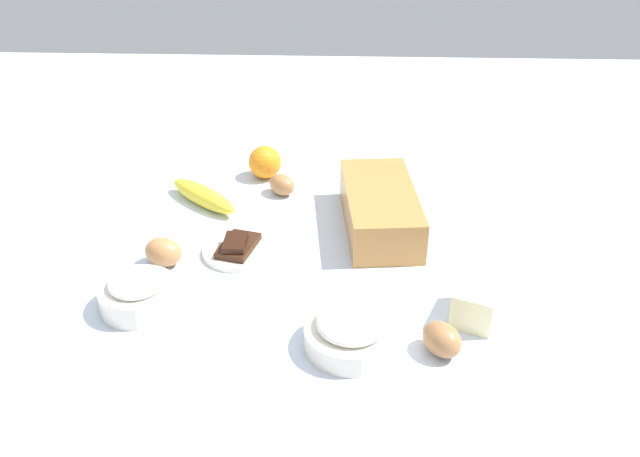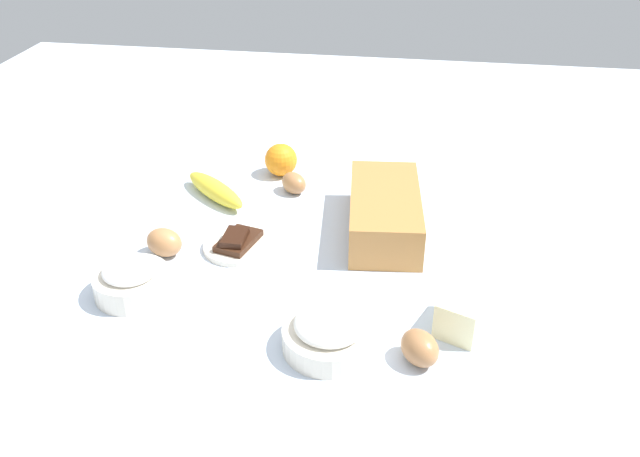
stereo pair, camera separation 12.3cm
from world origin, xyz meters
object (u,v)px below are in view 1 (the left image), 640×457
(loaf_pan, at_px, (380,208))
(orange_fruit, at_px, (265,162))
(banana, at_px, (203,196))
(egg_near_butter, at_px, (282,185))
(egg_loose, at_px, (442,339))
(flour_bowl, at_px, (351,331))
(butter_block, at_px, (477,302))
(egg_beside_bowl, at_px, (163,252))
(sugar_bowl, at_px, (138,292))
(chocolate_plate, at_px, (238,249))

(loaf_pan, relative_size, orange_fruit, 4.05)
(banana, xyz_separation_m, egg_near_butter, (-0.05, 0.16, 0.00))
(banana, relative_size, egg_loose, 2.86)
(egg_near_butter, bearing_deg, flour_bowl, 16.83)
(banana, distance_m, butter_block, 0.61)
(orange_fruit, bearing_deg, banana, -40.66)
(egg_near_butter, bearing_deg, egg_beside_bowl, -34.01)
(butter_block, distance_m, egg_beside_bowl, 0.54)
(egg_beside_bowl, xyz_separation_m, egg_loose, (0.22, 0.46, -0.00))
(butter_block, bearing_deg, loaf_pan, -152.77)
(banana, height_order, orange_fruit, orange_fruit)
(loaf_pan, xyz_separation_m, butter_block, (0.28, 0.14, -0.01))
(sugar_bowl, distance_m, egg_beside_bowl, 0.12)
(flour_bowl, height_order, chocolate_plate, flour_bowl)
(banana, relative_size, butter_block, 2.11)
(orange_fruit, distance_m, egg_beside_bowl, 0.38)
(flour_bowl, xyz_separation_m, butter_block, (-0.08, 0.20, 0.00))
(chocolate_plate, bearing_deg, egg_beside_bowl, -72.24)
(banana, bearing_deg, egg_beside_bowl, -7.30)
(egg_beside_bowl, bearing_deg, loaf_pan, 110.83)
(loaf_pan, bearing_deg, banana, -107.56)
(sugar_bowl, distance_m, orange_fruit, 0.50)
(flour_bowl, distance_m, chocolate_plate, 0.32)
(butter_block, bearing_deg, banana, -125.24)
(egg_loose, bearing_deg, egg_near_butter, -150.45)
(egg_loose, bearing_deg, orange_fruit, -150.52)
(loaf_pan, distance_m, sugar_bowl, 0.48)
(flour_bowl, relative_size, egg_beside_bowl, 2.06)
(flour_bowl, xyz_separation_m, egg_loose, (0.01, 0.13, -0.00))
(banana, relative_size, orange_fruit, 2.64)
(banana, height_order, egg_beside_bowl, egg_beside_bowl)
(egg_loose, bearing_deg, chocolate_plate, -127.21)
(loaf_pan, xyz_separation_m, sugar_bowl, (0.27, -0.39, -0.01))
(flour_bowl, bearing_deg, egg_loose, 86.03)
(banana, distance_m, egg_beside_bowl, 0.22)
(butter_block, bearing_deg, egg_loose, -36.76)
(loaf_pan, xyz_separation_m, egg_loose, (0.36, 0.08, -0.02))
(egg_near_butter, distance_m, chocolate_plate, 0.24)
(banana, distance_m, egg_loose, 0.62)
(chocolate_plate, bearing_deg, egg_loose, 52.79)
(loaf_pan, xyz_separation_m, flour_bowl, (0.35, -0.05, -0.01))
(flour_bowl, relative_size, orange_fruit, 1.95)
(loaf_pan, height_order, egg_near_butter, loaf_pan)
(egg_beside_bowl, height_order, egg_loose, egg_beside_bowl)
(sugar_bowl, distance_m, egg_near_butter, 0.44)
(orange_fruit, height_order, egg_beside_bowl, orange_fruit)
(sugar_bowl, height_order, chocolate_plate, sugar_bowl)
(butter_block, height_order, egg_near_butter, butter_block)
(loaf_pan, height_order, flour_bowl, loaf_pan)
(loaf_pan, xyz_separation_m, orange_fruit, (-0.21, -0.24, -0.01))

